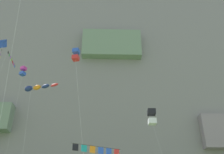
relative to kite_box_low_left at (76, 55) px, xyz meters
name	(u,v)px	position (x,y,z in m)	size (l,w,h in m)	color
cliff_face	(110,81)	(5.05, 42.11, 19.89)	(180.00, 28.44, 81.66)	gray
kite_box_low_left	(76,55)	(0.00, 0.00, 0.00)	(3.49, 6.25, 21.73)	blue
kite_box_high_right	(152,117)	(10.12, 9.25, -3.90)	(2.89, 5.97, 18.13)	black
kite_windsock_upper_right	(36,88)	(-6.43, 8.57, 0.10)	(5.55, 6.71, 21.64)	navy
kite_diamond_low_right	(1,48)	(-13.89, 10.82, 8.65)	(3.18, 4.75, 31.55)	blue
kite_banner_far_left	(96,153)	(2.83, -6.21, -12.88)	(4.36, 4.51, 8.60)	black
kite_box_far_right	(23,71)	(-10.64, 13.86, 5.94)	(2.28, 6.04, 27.75)	#CC3399
kite_banner_mid_right	(7,70)	(-12.03, 10.64, 4.20)	(2.43, 5.19, 27.58)	black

